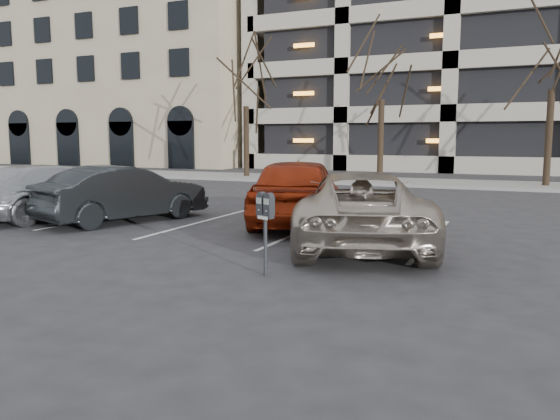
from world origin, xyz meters
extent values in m
plane|color=#28282B|center=(0.00, 0.00, 0.00)|extent=(140.00, 140.00, 0.00)
cube|color=gray|center=(0.00, 16.00, 0.06)|extent=(80.00, 4.00, 0.12)
cube|color=silver|center=(-9.80, 2.30, 0.01)|extent=(0.10, 5.20, 0.00)
cube|color=silver|center=(-7.00, 2.30, 0.01)|extent=(0.10, 5.20, 0.00)
cube|color=silver|center=(-4.20, 2.30, 0.01)|extent=(0.10, 5.20, 0.00)
cube|color=silver|center=(-1.40, 2.30, 0.01)|extent=(0.10, 5.20, 0.00)
cube|color=silver|center=(1.40, 2.30, 0.01)|extent=(0.10, 5.20, 0.00)
cube|color=tan|center=(-28.00, 30.00, 7.50)|extent=(26.00, 16.00, 15.00)
cylinder|color=black|center=(-10.00, 16.00, 1.84)|extent=(0.28, 0.28, 3.67)
cylinder|color=black|center=(-3.00, 16.00, 1.91)|extent=(0.28, 0.28, 3.82)
cylinder|color=black|center=(4.00, 16.00, 2.02)|extent=(0.28, 0.28, 4.03)
cylinder|color=black|center=(-0.46, -1.84, 0.45)|extent=(0.06, 0.06, 0.90)
cube|color=black|center=(-0.46, -1.84, 0.92)|extent=(0.31, 0.21, 0.06)
cube|color=silver|center=(-0.48, -1.89, 0.90)|extent=(0.20, 0.09, 0.05)
cube|color=gray|center=(-0.56, -1.87, 1.15)|extent=(0.10, 0.05, 0.09)
cube|color=gray|center=(-0.41, -1.94, 1.15)|extent=(0.10, 0.05, 0.09)
imported|color=#B3A798|center=(0.19, 1.09, 0.72)|extent=(3.93, 5.70, 1.45)
cube|color=#E24804|center=(-0.16, 0.18, 1.45)|extent=(0.10, 0.20, 0.01)
imported|color=maroon|center=(-1.90, 3.00, 0.82)|extent=(3.18, 5.18, 1.65)
imported|color=black|center=(-6.04, 1.65, 0.70)|extent=(2.77, 4.50, 1.40)
imported|color=#A6A9AE|center=(-8.16, 1.52, 0.70)|extent=(2.89, 5.12, 1.40)
camera|label=1|loc=(3.02, -9.17, 2.09)|focal=35.00mm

